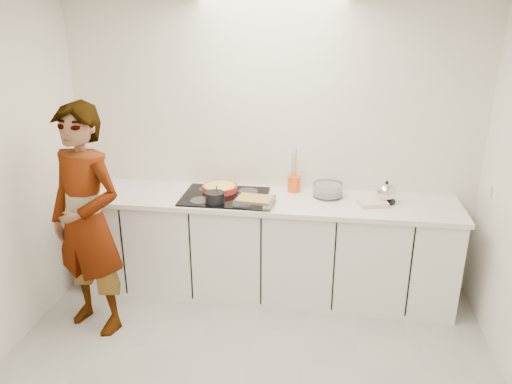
# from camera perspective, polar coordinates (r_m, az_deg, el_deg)

# --- Properties ---
(wall_back) EXTENTS (3.60, 0.00, 2.60)m
(wall_back) POSITION_cam_1_polar(r_m,az_deg,el_deg) (4.42, 1.68, 5.47)
(wall_back) COLOR white
(wall_back) RESTS_ON ground
(base_cabinets) EXTENTS (3.20, 0.58, 0.87)m
(base_cabinets) POSITION_cam_1_polar(r_m,az_deg,el_deg) (4.43, 1.08, -6.47)
(base_cabinets) COLOR white
(base_cabinets) RESTS_ON floor
(countertop) EXTENTS (3.24, 0.64, 0.04)m
(countertop) POSITION_cam_1_polar(r_m,az_deg,el_deg) (4.25, 1.12, -0.99)
(countertop) COLOR white
(countertop) RESTS_ON base_cabinets
(hob) EXTENTS (0.72, 0.54, 0.01)m
(hob) POSITION_cam_1_polar(r_m,az_deg,el_deg) (4.27, -3.57, -0.50)
(hob) COLOR black
(hob) RESTS_ON countertop
(tart_dish) EXTENTS (0.40, 0.40, 0.05)m
(tart_dish) POSITION_cam_1_polar(r_m,az_deg,el_deg) (4.38, -4.13, 0.50)
(tart_dish) COLOR red
(tart_dish) RESTS_ON hob
(saucepan) EXTENTS (0.21, 0.21, 0.15)m
(saucepan) POSITION_cam_1_polar(r_m,az_deg,el_deg) (4.12, -4.73, -0.60)
(saucepan) COLOR black
(saucepan) RESTS_ON hob
(baking_dish) EXTENTS (0.33, 0.26, 0.06)m
(baking_dish) POSITION_cam_1_polar(r_m,az_deg,el_deg) (4.06, -0.13, -1.00)
(baking_dish) COLOR silver
(baking_dish) RESTS_ON hob
(mixing_bowl) EXTENTS (0.26, 0.26, 0.12)m
(mixing_bowl) POSITION_cam_1_polar(r_m,az_deg,el_deg) (4.31, 8.21, 0.18)
(mixing_bowl) COLOR silver
(mixing_bowl) RESTS_ON countertop
(tea_towel) EXTENTS (0.26, 0.22, 0.04)m
(tea_towel) POSITION_cam_1_polar(r_m,az_deg,el_deg) (4.20, 13.19, -1.24)
(tea_towel) COLOR white
(tea_towel) RESTS_ON countertop
(kettle) EXTENTS (0.18, 0.18, 0.19)m
(kettle) POSITION_cam_1_polar(r_m,az_deg,el_deg) (4.27, 14.63, -0.14)
(kettle) COLOR black
(kettle) RESTS_ON countertop
(utensil_crock) EXTENTS (0.13, 0.13, 0.14)m
(utensil_crock) POSITION_cam_1_polar(r_m,az_deg,el_deg) (4.39, 4.37, 0.93)
(utensil_crock) COLOR #F15815
(utensil_crock) RESTS_ON countertop
(cook) EXTENTS (0.77, 0.63, 1.82)m
(cook) POSITION_cam_1_polar(r_m,az_deg,el_deg) (4.00, -18.75, -3.24)
(cook) COLOR white
(cook) RESTS_ON floor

